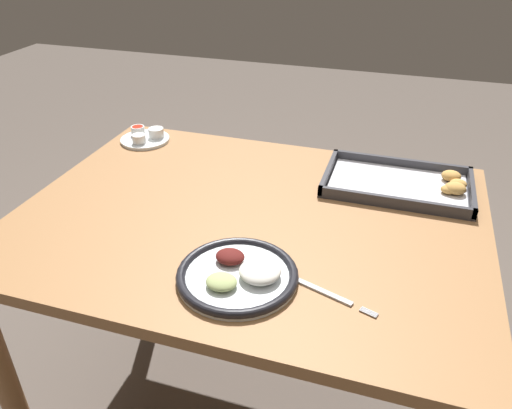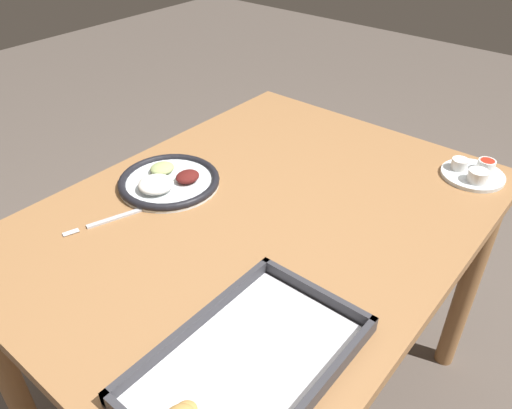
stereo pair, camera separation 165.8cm
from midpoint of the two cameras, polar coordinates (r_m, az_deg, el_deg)
name	(u,v)px [view 1 (the left image)]	position (r m, az deg, el deg)	size (l,w,h in m)	color
ground_plane	(251,405)	(1.54, -23.22, -42.27)	(8.00, 8.00, 0.00)	#564C44
dining_table	(250,248)	(0.98, -32.05, -29.96)	(1.17, 0.88, 0.75)	olive
dinner_plate	(239,274)	(0.82, -47.27, -38.98)	(0.26, 0.26, 0.04)	silver
fork	(322,291)	(0.74, -36.62, -47.31)	(0.21, 0.08, 0.00)	#B2B2B7
saucer_plate	(145,137)	(1.32, -37.44, -6.39)	(0.16, 0.16, 0.04)	silver
baking_tray	(406,184)	(0.83, -1.36, -22.12)	(0.40, 0.25, 0.04)	#333338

